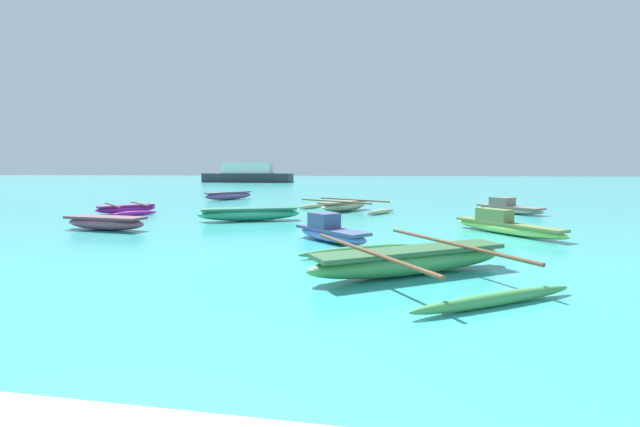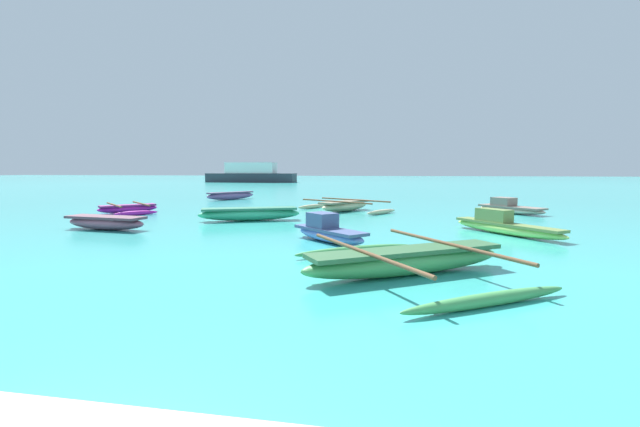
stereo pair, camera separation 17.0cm
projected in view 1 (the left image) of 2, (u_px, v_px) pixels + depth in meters
The scene contains 10 objects.
moored_boat_0 at pixel (412, 261), 7.86m from camera, with size 4.80×5.15×0.54m.
moored_boat_1 at pixel (508, 208), 18.82m from camera, with size 2.69×2.92×0.68m.
moored_boat_2 at pixel (229, 195), 27.04m from camera, with size 2.37×3.14×0.49m.
moored_boat_3 at pixel (505, 225), 12.78m from camera, with size 2.75×3.44×0.72m.
moored_boat_4 at pixel (330, 232), 11.44m from camera, with size 2.41×2.35×0.75m.
moored_boat_5 at pixel (126, 209), 18.87m from camera, with size 3.39×3.32×0.42m.
moored_boat_6 at pixel (344, 206), 19.74m from camera, with size 4.71×4.03×0.52m.
moored_boat_7 at pixel (250, 214), 16.04m from camera, with size 3.80×2.16×0.49m.
moored_boat_8 at pixel (105, 222), 13.61m from camera, with size 2.96×1.12×0.44m.
distant_ferry at pixel (248, 174), 62.41m from camera, with size 13.10×2.88×2.88m.
Camera 1 is at (1.51, -1.83, 1.93)m, focal length 24.00 mm.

